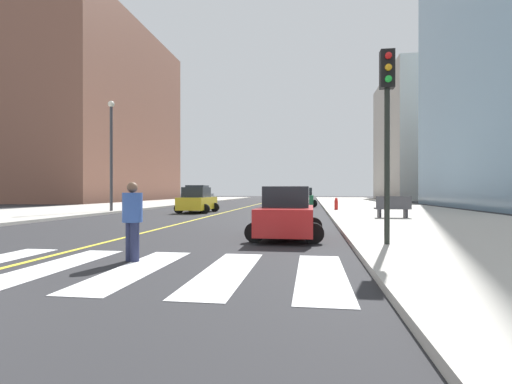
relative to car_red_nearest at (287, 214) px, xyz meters
name	(u,v)px	position (x,y,z in m)	size (l,w,h in m)	color
sidewalk_kerb_east	(417,216)	(6.88, 10.63, -0.72)	(10.00, 120.00, 0.15)	#B2ADA3
sidewalk_kerb_west	(37,213)	(-17.52, 10.63, -0.72)	(10.00, 120.00, 0.15)	#B2ADA3
crosswalk_paint	(14,265)	(-5.32, -5.37, -0.78)	(13.50, 4.00, 0.01)	silver
lane_divider_paint	(257,204)	(-5.32, 30.63, -0.79)	(0.16, 80.00, 0.01)	yellow
parking_garage_concrete	(437,137)	(22.91, 58.30, 10.23)	(18.00, 24.00, 22.03)	#B2ADA3
low_rise_brick_west	(97,115)	(-32.55, 42.72, 12.65)	(16.00, 32.00, 26.88)	brown
car_red_nearest	(287,214)	(0.00, 0.00, 0.00)	(2.37, 3.79, 1.69)	red
car_green_second	(304,198)	(0.11, 24.80, 0.08)	(2.63, 4.18, 1.86)	#236B42
car_black_third	(283,196)	(-3.38, 45.71, 0.02)	(2.50, 3.92, 1.73)	black
car_yellow_fourth	(197,201)	(-7.24, 13.64, 0.05)	(2.56, 4.07, 1.81)	gold
car_gray_fifth	(198,197)	(-10.30, 23.78, 0.19)	(3.05, 4.77, 2.10)	slate
traffic_light_near_corner	(387,108)	(2.77, -2.11, 2.92)	(0.36, 0.41, 5.09)	black
park_bench	(393,207)	(5.02, 8.09, -0.10)	(1.84, 0.70, 1.12)	#47474C
pedestrian_crossing	(132,218)	(-3.10, -4.60, 0.17)	(0.43, 0.43, 1.74)	#232847
fire_hydrant	(336,204)	(2.65, 16.16, -0.21)	(0.26, 0.26, 0.89)	red
street_lamp	(111,146)	(-13.10, 12.37, 3.89)	(0.44, 0.44, 7.72)	#38383D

